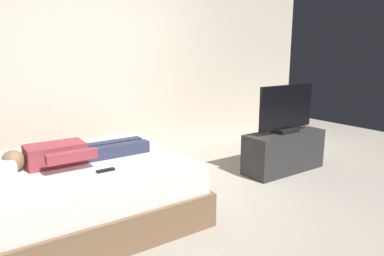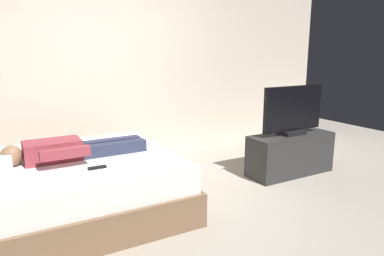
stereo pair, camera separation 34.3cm
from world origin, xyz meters
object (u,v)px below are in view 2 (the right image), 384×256
tv_stand (290,154)px  tv (293,111)px  bed (68,188)px  person (68,150)px  remote (97,168)px

tv_stand → tv: tv is taller
bed → tv: (2.61, -0.16, 0.52)m
person → tv_stand: bearing=-3.9°
bed → remote: size_ratio=13.23×
tv_stand → tv: (0.00, -0.00, 0.53)m
bed → remote: remote is taller
remote → tv: (2.43, 0.23, 0.24)m
tv_stand → tv: bearing=-90.0°
bed → person: person is taller
person → bed: bearing=-145.2°
person → remote: 0.44m
person → tv: (2.58, -0.18, 0.16)m
tv_stand → remote: bearing=-174.6°
tv → tv_stand: bearing=90.0°
tv_stand → tv: 0.53m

